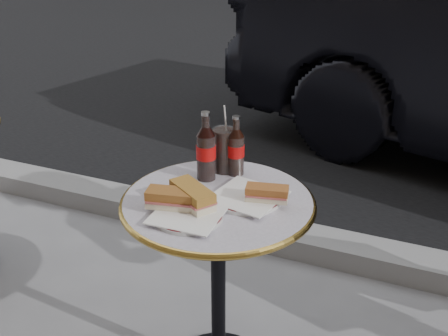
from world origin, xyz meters
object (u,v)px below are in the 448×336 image
at_px(bistro_table, 218,293).
at_px(plate_right, 248,198).
at_px(cola_glass, 224,150).
at_px(cola_bottle_right, 236,145).
at_px(cola_bottle_left, 206,146).
at_px(plate_left, 188,216).

height_order(bistro_table, plate_right, plate_right).
distance_m(plate_right, cola_glass, 0.24).
relative_size(bistro_table, cola_glass, 4.61).
bearing_deg(cola_glass, cola_bottle_right, -7.35).
bearing_deg(cola_bottle_left, plate_left, -77.02).
height_order(bistro_table, cola_bottle_right, cola_bottle_right).
relative_size(bistro_table, cola_bottle_right, 3.45).
bearing_deg(cola_bottle_right, plate_right, -56.64).
height_order(plate_right, cola_glass, cola_glass).
distance_m(cola_bottle_left, cola_glass, 0.09).
bearing_deg(cola_bottle_left, cola_glass, 68.69).
distance_m(bistro_table, cola_bottle_right, 0.51).
distance_m(cola_bottle_right, cola_glass, 0.05).
distance_m(plate_left, cola_glass, 0.35).
xyz_separation_m(plate_left, cola_bottle_right, (0.02, 0.33, 0.10)).
bearing_deg(plate_left, plate_right, 54.40).
xyz_separation_m(plate_left, cola_glass, (-0.03, 0.34, 0.07)).
distance_m(plate_left, plate_right, 0.21).
bearing_deg(cola_glass, cola_bottle_left, -111.31).
bearing_deg(cola_bottle_left, bistro_table, -51.72).
bearing_deg(bistro_table, plate_right, 20.83).
bearing_deg(plate_right, cola_glass, 132.55).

